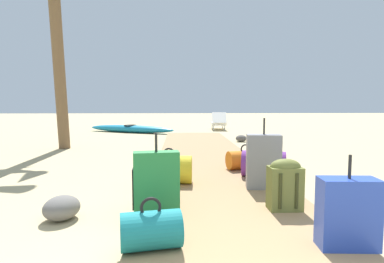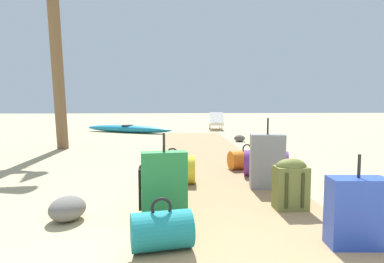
{
  "view_description": "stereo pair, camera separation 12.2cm",
  "coord_description": "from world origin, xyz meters",
  "px_view_note": "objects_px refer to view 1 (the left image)",
  "views": [
    {
      "loc": [
        -0.53,
        -1.43,
        1.2
      ],
      "look_at": [
        -0.24,
        5.73,
        0.55
      ],
      "focal_mm": 30.17,
      "sensor_mm": 36.0,
      "label": 1
    },
    {
      "loc": [
        -0.65,
        -1.42,
        1.2
      ],
      "look_at": [
        -0.24,
        5.73,
        0.55
      ],
      "focal_mm": 30.17,
      "sensor_mm": 36.0,
      "label": 2
    }
  ],
  "objects_px": {
    "duffel_bag_teal": "(151,230)",
    "duffel_bag_orange": "(245,160)",
    "suitcase_green": "(157,187)",
    "suitcase_blue": "(348,213)",
    "suitcase_grey": "(263,161)",
    "backpack_black": "(147,182)",
    "duffel_bag_yellow": "(169,169)",
    "kayak": "(130,129)",
    "duffel_bag_purple": "(264,164)",
    "backpack_olive": "(285,183)",
    "lounge_chair": "(219,122)"
  },
  "relations": [
    {
      "from": "duffel_bag_teal",
      "to": "duffel_bag_orange",
      "type": "xyz_separation_m",
      "value": [
        1.32,
        2.93,
        0.01
      ]
    },
    {
      "from": "suitcase_green",
      "to": "suitcase_blue",
      "type": "bearing_deg",
      "value": -21.66
    },
    {
      "from": "suitcase_grey",
      "to": "suitcase_blue",
      "type": "height_order",
      "value": "suitcase_grey"
    },
    {
      "from": "suitcase_grey",
      "to": "backpack_black",
      "type": "height_order",
      "value": "suitcase_grey"
    },
    {
      "from": "suitcase_grey",
      "to": "duffel_bag_orange",
      "type": "distance_m",
      "value": 1.23
    },
    {
      "from": "duffel_bag_yellow",
      "to": "backpack_black",
      "type": "relative_size",
      "value": 1.3
    },
    {
      "from": "suitcase_grey",
      "to": "kayak",
      "type": "relative_size",
      "value": 0.24
    },
    {
      "from": "suitcase_green",
      "to": "duffel_bag_purple",
      "type": "bearing_deg",
      "value": 50.5
    },
    {
      "from": "suitcase_grey",
      "to": "duffel_bag_purple",
      "type": "bearing_deg",
      "value": 74.84
    },
    {
      "from": "suitcase_grey",
      "to": "duffel_bag_yellow",
      "type": "relative_size",
      "value": 1.4
    },
    {
      "from": "duffel_bag_orange",
      "to": "kayak",
      "type": "relative_size",
      "value": 0.17
    },
    {
      "from": "backpack_olive",
      "to": "suitcase_green",
      "type": "bearing_deg",
      "value": -166.93
    },
    {
      "from": "suitcase_grey",
      "to": "backpack_black",
      "type": "distance_m",
      "value": 1.6
    },
    {
      "from": "duffel_bag_purple",
      "to": "duffel_bag_yellow",
      "type": "bearing_deg",
      "value": -166.53
    },
    {
      "from": "suitcase_blue",
      "to": "kayak",
      "type": "relative_size",
      "value": 0.19
    },
    {
      "from": "duffel_bag_yellow",
      "to": "backpack_olive",
      "type": "bearing_deg",
      "value": -42.86
    },
    {
      "from": "duffel_bag_orange",
      "to": "lounge_chair",
      "type": "height_order",
      "value": "lounge_chair"
    },
    {
      "from": "duffel_bag_teal",
      "to": "suitcase_blue",
      "type": "height_order",
      "value": "suitcase_blue"
    },
    {
      "from": "suitcase_green",
      "to": "backpack_olive",
      "type": "bearing_deg",
      "value": 13.07
    },
    {
      "from": "suitcase_grey",
      "to": "backpack_olive",
      "type": "height_order",
      "value": "suitcase_grey"
    },
    {
      "from": "duffel_bag_orange",
      "to": "backpack_black",
      "type": "height_order",
      "value": "backpack_black"
    },
    {
      "from": "suitcase_green",
      "to": "duffel_bag_yellow",
      "type": "relative_size",
      "value": 1.28
    },
    {
      "from": "duffel_bag_orange",
      "to": "kayak",
      "type": "distance_m",
      "value": 8.19
    },
    {
      "from": "suitcase_green",
      "to": "suitcase_blue",
      "type": "xyz_separation_m",
      "value": [
        1.5,
        -0.6,
        -0.06
      ]
    },
    {
      "from": "suitcase_green",
      "to": "duffel_bag_yellow",
      "type": "xyz_separation_m",
      "value": [
        0.07,
        1.46,
        -0.14
      ]
    },
    {
      "from": "suitcase_grey",
      "to": "backpack_olive",
      "type": "bearing_deg",
      "value": -89.65
    },
    {
      "from": "suitcase_grey",
      "to": "duffel_bag_orange",
      "type": "relative_size",
      "value": 1.42
    },
    {
      "from": "suitcase_green",
      "to": "backpack_black",
      "type": "distance_m",
      "value": 0.48
    },
    {
      "from": "backpack_olive",
      "to": "duffel_bag_yellow",
      "type": "xyz_separation_m",
      "value": [
        -1.24,
        1.15,
        -0.09
      ]
    },
    {
      "from": "duffel_bag_yellow",
      "to": "duffel_bag_purple",
      "type": "xyz_separation_m",
      "value": [
        1.41,
        0.34,
        0.0
      ]
    },
    {
      "from": "backpack_olive",
      "to": "lounge_chair",
      "type": "height_order",
      "value": "lounge_chair"
    },
    {
      "from": "suitcase_grey",
      "to": "suitcase_green",
      "type": "relative_size",
      "value": 1.1
    },
    {
      "from": "suitcase_grey",
      "to": "backpack_olive",
      "type": "relative_size",
      "value": 1.71
    },
    {
      "from": "duffel_bag_teal",
      "to": "suitcase_blue",
      "type": "bearing_deg",
      "value": -1.48
    },
    {
      "from": "suitcase_grey",
      "to": "duffel_bag_purple",
      "type": "xyz_separation_m",
      "value": [
        0.17,
        0.64,
        -0.16
      ]
    },
    {
      "from": "backpack_black",
      "to": "lounge_chair",
      "type": "relative_size",
      "value": 0.32
    },
    {
      "from": "suitcase_grey",
      "to": "suitcase_green",
      "type": "distance_m",
      "value": 1.74
    },
    {
      "from": "duffel_bag_yellow",
      "to": "suitcase_blue",
      "type": "height_order",
      "value": "suitcase_blue"
    },
    {
      "from": "duffel_bag_teal",
      "to": "backpack_olive",
      "type": "height_order",
      "value": "backpack_olive"
    },
    {
      "from": "duffel_bag_orange",
      "to": "lounge_chair",
      "type": "relative_size",
      "value": 0.41
    },
    {
      "from": "backpack_olive",
      "to": "kayak",
      "type": "height_order",
      "value": "backpack_olive"
    },
    {
      "from": "duffel_bag_purple",
      "to": "kayak",
      "type": "distance_m",
      "value": 8.78
    },
    {
      "from": "duffel_bag_orange",
      "to": "kayak",
      "type": "bearing_deg",
      "value": 111.95
    },
    {
      "from": "backpack_black",
      "to": "kayak",
      "type": "distance_m",
      "value": 9.64
    },
    {
      "from": "duffel_bag_teal",
      "to": "duffel_bag_orange",
      "type": "height_order",
      "value": "duffel_bag_orange"
    },
    {
      "from": "duffel_bag_yellow",
      "to": "duffel_bag_purple",
      "type": "relative_size",
      "value": 0.9
    },
    {
      "from": "suitcase_grey",
      "to": "duffel_bag_orange",
      "type": "bearing_deg",
      "value": 89.55
    },
    {
      "from": "duffel_bag_yellow",
      "to": "suitcase_blue",
      "type": "bearing_deg",
      "value": -55.11
    },
    {
      "from": "suitcase_grey",
      "to": "suitcase_blue",
      "type": "distance_m",
      "value": 1.76
    },
    {
      "from": "lounge_chair",
      "to": "backpack_olive",
      "type": "bearing_deg",
      "value": -93.31
    }
  ]
}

